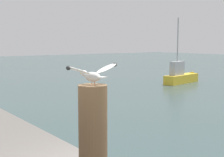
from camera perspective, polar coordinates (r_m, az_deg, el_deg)
name	(u,v)px	position (r m, az deg, el deg)	size (l,w,h in m)	color
mooring_post	(93,137)	(3.46, -3.38, -10.32)	(0.30, 0.30, 1.11)	#4C3823
seagull	(92,74)	(3.33, -3.49, 0.88)	(0.39, 0.67, 0.22)	tan
boat_yellow	(183,76)	(23.33, 12.33, 0.43)	(1.43, 3.96, 4.54)	yellow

